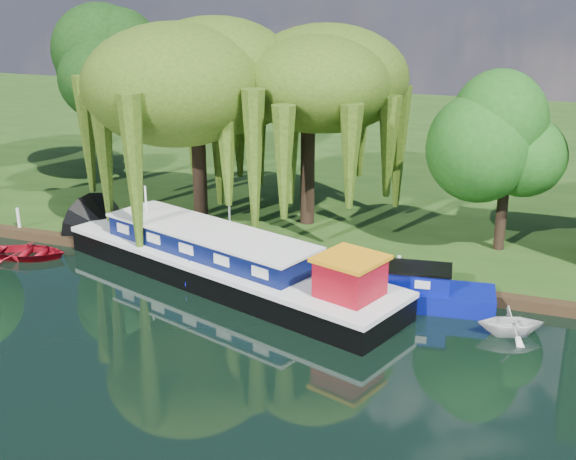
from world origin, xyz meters
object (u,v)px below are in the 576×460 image
at_px(red_dinghy, 30,258).
at_px(dutch_barge, 227,263).
at_px(narrowboat, 346,283).
at_px(white_cruiser, 509,335).

bearing_deg(red_dinghy, dutch_barge, -99.56).
xyz_separation_m(narrowboat, white_cruiser, (6.42, -1.12, -0.60)).
bearing_deg(red_dinghy, white_cruiser, -103.82).
height_order(narrowboat, red_dinghy, narrowboat).
relative_size(red_dinghy, white_cruiser, 1.47).
bearing_deg(white_cruiser, dutch_barge, 66.62).
distance_m(narrowboat, white_cruiser, 6.55).
bearing_deg(white_cruiser, narrowboat, 61.34).
height_order(dutch_barge, narrowboat, dutch_barge).
xyz_separation_m(red_dinghy, white_cruiser, (21.23, -0.38, 0.00)).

